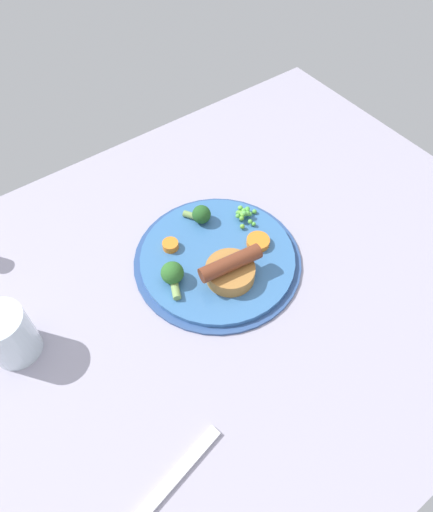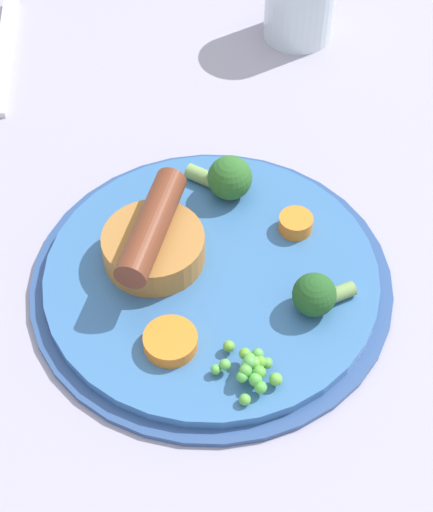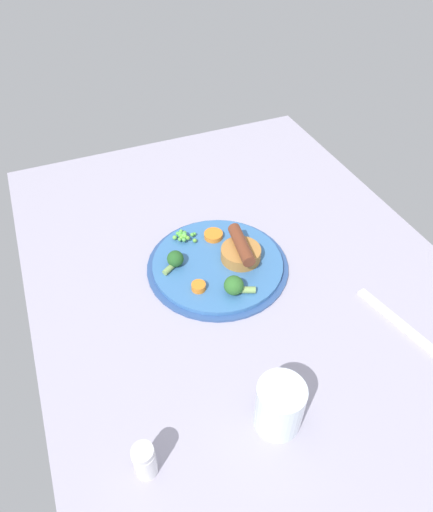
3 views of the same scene
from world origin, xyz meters
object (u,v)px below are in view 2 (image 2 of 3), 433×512
Objects in this scene: pea_pile at (251,368)px; broccoli_floret_far at (227,178)px; dinner_plate at (211,279)px; broccoli_floret_near at (316,295)px; carrot_slice_0 at (296,223)px; carrot_slice_1 at (170,341)px; fork at (5,55)px; sausage_pudding at (153,241)px.

broccoli_floret_far is (-17.29, -3.80, 0.70)cm from pea_pile.
broccoli_floret_near is at bearing 74.50° from dinner_plate.
carrot_slice_0 is (-14.03, 2.06, -0.38)cm from pea_pile.
carrot_slice_1 is (15.55, -2.11, -1.16)cm from broccoli_floret_far.
fork is (-19.93, -30.04, -1.75)cm from carrot_slice_0.
dinner_plate is 9.76cm from pea_pile.
carrot_slice_0 is (-7.53, -2.00, -0.89)cm from broccoli_floret_near.
broccoli_floret_near is (2.22, 8.01, 2.37)cm from dinner_plate.
sausage_pudding reaches higher than carrot_slice_0.
pea_pile is 1.04× the size of broccoli_floret_near.
fork is (-16.67, -24.18, -2.82)cm from broccoli_floret_far.
carrot_slice_1 is at bearing -6.95° from broccoli_floret_near.
dinner_plate is 8.94cm from broccoli_floret_far.
pea_pile is at bearing 27.59° from fork.
broccoli_floret_far reaches higher than dinner_plate.
carrot_slice_1 is 0.22× the size of fork.
sausage_pudding reaches higher than broccoli_floret_near.
dinner_plate is 7.18× the size of carrot_slice_1.
broccoli_floret_far reaches higher than carrot_slice_0.
carrot_slice_0 is at bearing -5.91° from broccoli_floret_far.
pea_pile is 44.05cm from fork.
fork is (-32.23, -22.07, -1.66)cm from carrot_slice_1.
broccoli_floret_far is at bearing -24.01° from sausage_pudding.
pea_pile reaches higher than fork.
dinner_plate is 7.40cm from carrot_slice_1.
fork is at bearing -136.40° from dinner_plate.
pea_pile is 0.28× the size of fork.
broccoli_floret_far is at bearing 172.27° from carrot_slice_1.
broccoli_floret_far is 0.32× the size of fork.
carrot_slice_0 is at bearing 147.05° from carrot_slice_1.
sausage_pudding is 2.16× the size of broccoli_floret_near.
carrot_slice_1 reaches higher than dinner_plate.
carrot_slice_1 is 39.09cm from fork.
carrot_slice_0 is at bearing 44.54° from fork.
fork is at bearing 46.09° from sausage_pudding.
dinner_plate is at bearing -67.86° from broccoli_floret_far.
broccoli_floret_far is (-10.78, -7.86, 0.18)cm from broccoli_floret_near.
sausage_pudding is at bearing -138.42° from pea_pile.
sausage_pudding is at bearing -98.34° from broccoli_floret_far.
carrot_slice_0 is 36.09cm from fork.
carrot_slice_0 is at bearing 171.64° from pea_pile.
sausage_pudding is 31.34cm from fork.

